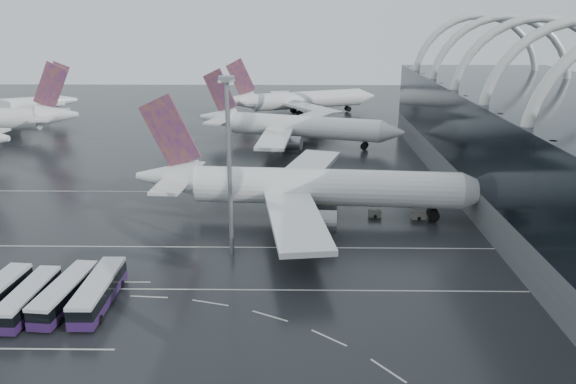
{
  "coord_description": "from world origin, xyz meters",
  "views": [
    {
      "loc": [
        9.83,
        -68.93,
        35.67
      ],
      "look_at": [
        8.6,
        18.68,
        7.0
      ],
      "focal_mm": 35.0,
      "sensor_mm": 36.0,
      "label": 1
    }
  ],
  "objects_px": {
    "airliner_gate_b": "(294,127)",
    "bus_row_near_c": "(65,293)",
    "airliner_main": "(308,188)",
    "bus_row_near_d": "(99,291)",
    "gse_cart_belly_d": "(418,215)",
    "floodlight_mast": "(229,146)",
    "gse_cart_belly_a": "(327,216)",
    "jet_remote_far": "(10,107)",
    "airliner_gate_c": "(299,101)",
    "gse_cart_belly_e": "(351,197)",
    "bus_row_near_b": "(29,298)",
    "gse_cart_belly_b": "(375,213)"
  },
  "relations": [
    {
      "from": "jet_remote_far",
      "to": "gse_cart_belly_e",
      "type": "relative_size",
      "value": 21.86
    },
    {
      "from": "airliner_gate_b",
      "to": "gse_cart_belly_d",
      "type": "relative_size",
      "value": 23.51
    },
    {
      "from": "bus_row_near_b",
      "to": "gse_cart_belly_b",
      "type": "xyz_separation_m",
      "value": [
        47.24,
        33.86,
        -1.11
      ]
    },
    {
      "from": "gse_cart_belly_b",
      "to": "floodlight_mast",
      "type": "bearing_deg",
      "value": -145.53
    },
    {
      "from": "gse_cart_belly_e",
      "to": "bus_row_near_d",
      "type": "bearing_deg",
      "value": -130.47
    },
    {
      "from": "bus_row_near_c",
      "to": "gse_cart_belly_d",
      "type": "height_order",
      "value": "bus_row_near_c"
    },
    {
      "from": "jet_remote_far",
      "to": "bus_row_near_d",
      "type": "xyz_separation_m",
      "value": [
        69.35,
        -119.6,
        -3.08
      ]
    },
    {
      "from": "bus_row_near_c",
      "to": "jet_remote_far",
      "type": "bearing_deg",
      "value": 34.05
    },
    {
      "from": "jet_remote_far",
      "to": "airliner_gate_b",
      "type": "bearing_deg",
      "value": 135.4
    },
    {
      "from": "airliner_main",
      "to": "bus_row_near_d",
      "type": "bearing_deg",
      "value": -125.6
    },
    {
      "from": "airliner_gate_b",
      "to": "gse_cart_belly_e",
      "type": "distance_m",
      "value": 48.17
    },
    {
      "from": "bus_row_near_c",
      "to": "gse_cart_belly_d",
      "type": "bearing_deg",
      "value": -52.46
    },
    {
      "from": "bus_row_near_b",
      "to": "gse_cart_belly_e",
      "type": "xyz_separation_m",
      "value": [
        43.74,
        43.26,
        -1.19
      ]
    },
    {
      "from": "jet_remote_far",
      "to": "bus_row_near_c",
      "type": "height_order",
      "value": "jet_remote_far"
    },
    {
      "from": "bus_row_near_d",
      "to": "gse_cart_belly_a",
      "type": "xyz_separation_m",
      "value": [
        30.38,
        30.98,
        -1.3
      ]
    },
    {
      "from": "gse_cart_belly_d",
      "to": "floodlight_mast",
      "type": "bearing_deg",
      "value": -153.94
    },
    {
      "from": "bus_row_near_d",
      "to": "floodlight_mast",
      "type": "bearing_deg",
      "value": -43.89
    },
    {
      "from": "bus_row_near_d",
      "to": "airliner_gate_c",
      "type": "bearing_deg",
      "value": -11.27
    },
    {
      "from": "jet_remote_far",
      "to": "bus_row_near_c",
      "type": "xyz_separation_m",
      "value": [
        65.24,
        -120.08,
        -3.17
      ]
    },
    {
      "from": "gse_cart_belly_b",
      "to": "gse_cart_belly_d",
      "type": "bearing_deg",
      "value": -7.64
    },
    {
      "from": "airliner_main",
      "to": "bus_row_near_d",
      "type": "xyz_separation_m",
      "value": [
        -26.94,
        -31.98,
        -3.59
      ]
    },
    {
      "from": "jet_remote_far",
      "to": "floodlight_mast",
      "type": "distance_m",
      "value": 134.32
    },
    {
      "from": "bus_row_near_b",
      "to": "gse_cart_belly_d",
      "type": "bearing_deg",
      "value": -56.99
    },
    {
      "from": "airliner_gate_b",
      "to": "bus_row_near_b",
      "type": "relative_size",
      "value": 4.46
    },
    {
      "from": "floodlight_mast",
      "to": "gse_cart_belly_a",
      "type": "height_order",
      "value": "floodlight_mast"
    },
    {
      "from": "airliner_gate_b",
      "to": "jet_remote_far",
      "type": "xyz_separation_m",
      "value": [
        -93.59,
        31.33,
        -0.06
      ]
    },
    {
      "from": "jet_remote_far",
      "to": "bus_row_near_d",
      "type": "height_order",
      "value": "jet_remote_far"
    },
    {
      "from": "airliner_main",
      "to": "jet_remote_far",
      "type": "relative_size",
      "value": 1.54
    },
    {
      "from": "airliner_main",
      "to": "gse_cart_belly_d",
      "type": "height_order",
      "value": "airliner_main"
    },
    {
      "from": "airliner_main",
      "to": "airliner_gate_b",
      "type": "bearing_deg",
      "value": 97.26
    },
    {
      "from": "bus_row_near_c",
      "to": "bus_row_near_d",
      "type": "height_order",
      "value": "bus_row_near_d"
    },
    {
      "from": "airliner_gate_b",
      "to": "airliner_main",
      "type": "bearing_deg",
      "value": -70.53
    },
    {
      "from": "bus_row_near_d",
      "to": "gse_cart_belly_a",
      "type": "bearing_deg",
      "value": -44.72
    },
    {
      "from": "floodlight_mast",
      "to": "gse_cart_belly_d",
      "type": "distance_m",
      "value": 38.74
    },
    {
      "from": "floodlight_mast",
      "to": "gse_cart_belly_a",
      "type": "distance_m",
      "value": 27.03
    },
    {
      "from": "gse_cart_belly_a",
      "to": "jet_remote_far",
      "type": "bearing_deg",
      "value": 138.37
    },
    {
      "from": "floodlight_mast",
      "to": "bus_row_near_d",
      "type": "bearing_deg",
      "value": -133.62
    },
    {
      "from": "airliner_gate_c",
      "to": "gse_cart_belly_b",
      "type": "bearing_deg",
      "value": -103.92
    },
    {
      "from": "airliner_main",
      "to": "airliner_gate_c",
      "type": "height_order",
      "value": "airliner_main"
    },
    {
      "from": "jet_remote_far",
      "to": "gse_cart_belly_a",
      "type": "xyz_separation_m",
      "value": [
        99.73,
        -88.63,
        -4.38
      ]
    },
    {
      "from": "bus_row_near_b",
      "to": "gse_cart_belly_b",
      "type": "distance_m",
      "value": 58.13
    },
    {
      "from": "airliner_main",
      "to": "airliner_gate_c",
      "type": "distance_m",
      "value": 101.62
    },
    {
      "from": "gse_cart_belly_b",
      "to": "airliner_main",
      "type": "bearing_deg",
      "value": -178.6
    },
    {
      "from": "airliner_main",
      "to": "gse_cart_belly_e",
      "type": "relative_size",
      "value": 33.72
    },
    {
      "from": "jet_remote_far",
      "to": "gse_cart_belly_b",
      "type": "bearing_deg",
      "value": 115.06
    },
    {
      "from": "airliner_main",
      "to": "bus_row_near_c",
      "type": "distance_m",
      "value": 45.07
    },
    {
      "from": "bus_row_near_d",
      "to": "gse_cart_belly_e",
      "type": "height_order",
      "value": "bus_row_near_d"
    },
    {
      "from": "airliner_gate_b",
      "to": "bus_row_near_c",
      "type": "relative_size",
      "value": 4.22
    },
    {
      "from": "floodlight_mast",
      "to": "gse_cart_belly_b",
      "type": "distance_m",
      "value": 33.35
    },
    {
      "from": "jet_remote_far",
      "to": "gse_cart_belly_e",
      "type": "bearing_deg",
      "value": 117.3
    }
  ]
}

